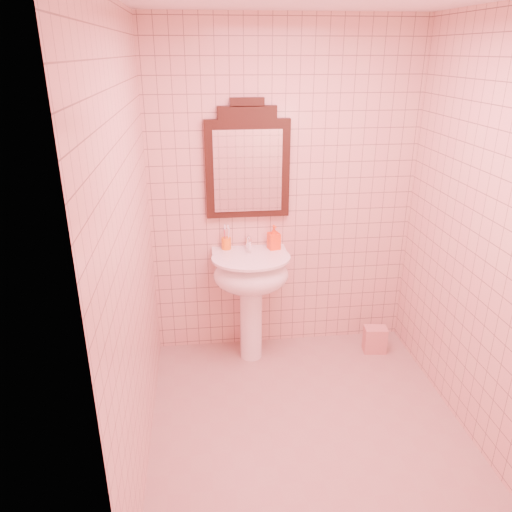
{
  "coord_description": "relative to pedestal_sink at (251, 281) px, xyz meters",
  "views": [
    {
      "loc": [
        -0.63,
        -2.48,
        2.26
      ],
      "look_at": [
        -0.27,
        0.55,
        1.0
      ],
      "focal_mm": 35.0,
      "sensor_mm": 36.0,
      "label": 1
    }
  ],
  "objects": [
    {
      "name": "soap_dispenser",
      "position": [
        0.19,
        0.13,
        0.29
      ],
      "size": [
        0.1,
        0.1,
        0.19
      ],
      "primitive_type": "imported",
      "rotation": [
        0.0,
        0.0,
        0.21
      ],
      "color": "#FF4415",
      "rests_on": "pedestal_sink"
    },
    {
      "name": "mirror",
      "position": [
        0.0,
        0.2,
        0.84
      ],
      "size": [
        0.61,
        0.06,
        0.85
      ],
      "color": "black",
      "rests_on": "back_wall"
    },
    {
      "name": "back_wall",
      "position": [
        0.27,
        0.23,
        0.59
      ],
      "size": [
        2.0,
        0.02,
        2.5
      ],
      "primitive_type": "cube",
      "color": "beige",
      "rests_on": "floor"
    },
    {
      "name": "toothbrush_cup",
      "position": [
        -0.17,
        0.17,
        0.25
      ],
      "size": [
        0.07,
        0.07,
        0.17
      ],
      "rotation": [
        0.0,
        0.0,
        -0.05
      ],
      "color": "orange",
      "rests_on": "pedestal_sink"
    },
    {
      "name": "towel",
      "position": [
        1.0,
        -0.04,
        -0.55
      ],
      "size": [
        0.19,
        0.14,
        0.21
      ],
      "primitive_type": "cube",
      "rotation": [
        0.0,
        0.0,
        -0.12
      ],
      "color": "#D57D86",
      "rests_on": "floor"
    },
    {
      "name": "pedestal_sink",
      "position": [
        0.0,
        0.0,
        0.0
      ],
      "size": [
        0.58,
        0.58,
        0.86
      ],
      "color": "white",
      "rests_on": "floor"
    },
    {
      "name": "faucet",
      "position": [
        0.0,
        0.14,
        0.26
      ],
      "size": [
        0.04,
        0.16,
        0.11
      ],
      "color": "white",
      "rests_on": "pedestal_sink"
    },
    {
      "name": "floor",
      "position": [
        0.27,
        -0.87,
        -0.66
      ],
      "size": [
        2.2,
        2.2,
        0.0
      ],
      "primitive_type": "plane",
      "color": "tan",
      "rests_on": "ground"
    }
  ]
}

